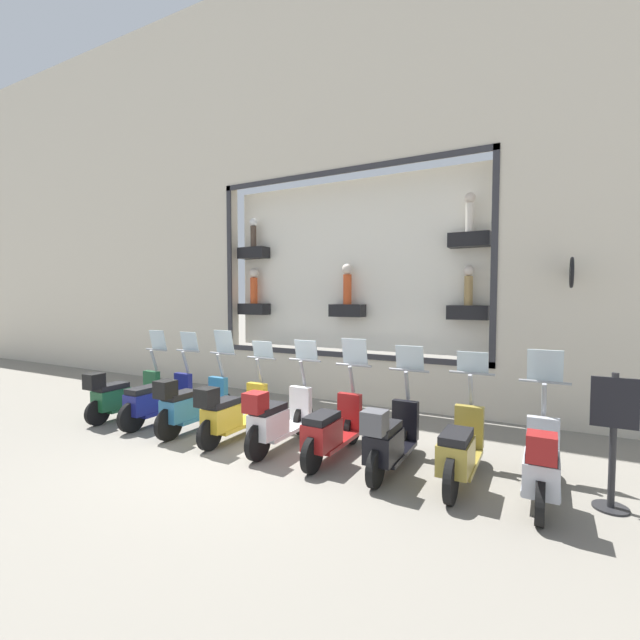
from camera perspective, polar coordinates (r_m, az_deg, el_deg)
ground_plane at (r=6.93m, az=-9.98°, el=-16.64°), size 120.00×120.00×0.00m
building_facade at (r=9.99m, az=3.40°, el=18.90°), size 1.17×36.00×9.87m
scooter_silver_0 at (r=5.64m, az=27.45°, el=-16.62°), size 1.79×0.61×1.66m
scooter_olive_1 at (r=5.79m, az=18.20°, el=-16.14°), size 1.81×0.61×1.57m
scooter_black_2 at (r=5.93m, az=9.22°, el=-15.31°), size 1.79×0.61×1.61m
scooter_red_3 at (r=6.33m, az=1.50°, el=-14.39°), size 1.80×0.60×1.68m
scooter_white_4 at (r=6.70m, az=-5.75°, el=-12.97°), size 1.81×0.60×1.61m
scooter_yellow_5 at (r=7.22m, az=-11.82°, el=-11.98°), size 1.80×0.60×1.55m
scooter_teal_6 at (r=7.82m, az=-16.86°, el=-10.73°), size 1.81×0.60×1.71m
scooter_navy_7 at (r=8.51m, az=-20.90°, el=-9.99°), size 1.80×0.61×1.64m
scooter_green_8 at (r=9.14m, az=-24.95°, el=-9.01°), size 1.79×0.61×1.64m
shop_sign_post at (r=5.79m, az=34.50°, el=-12.74°), size 0.36×0.45×1.51m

